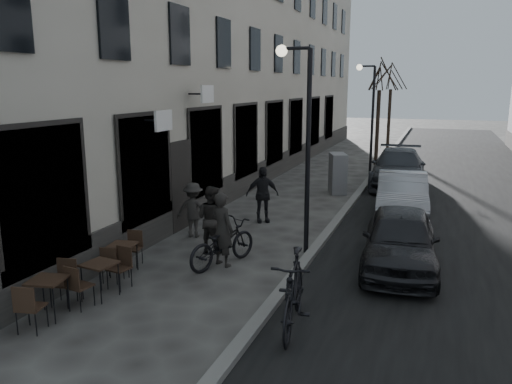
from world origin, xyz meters
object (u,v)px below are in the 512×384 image
Objects in this scene: pedestrian_mid at (193,210)px; streetlamp_near at (302,127)px; bistro_set_b at (100,276)px; pedestrian_far at (262,194)px; tree_near at (380,75)px; bistro_set_a at (48,294)px; car_mid at (402,196)px; streetlamp_far at (369,107)px; bistro_set_c at (123,255)px; car_near at (400,239)px; bicycle at (222,243)px; car_far at (398,168)px; tree_far at (391,77)px; utility_cabinet at (338,173)px; pedestrian_near at (211,219)px; moped at (294,292)px.

streetlamp_near is at bearing 166.67° from pedestrian_mid.
pedestrian_far is (1.14, 6.41, 0.43)m from bistro_set_b.
tree_near is 20.85m from bistro_set_a.
car_mid is at bearing 66.43° from bistro_set_b.
streetlamp_far reaches higher than bistro_set_c.
pedestrian_mid is 5.60m from car_near.
pedestrian_mid is (-0.14, 4.30, 0.33)m from bistro_set_b.
bicycle is 6.94m from car_mid.
car_near reaches higher than bistro_set_b.
pedestrian_far is at bearing -62.98° from bicycle.
streetlamp_near is 0.97× the size of car_far.
car_far is (1.55, -11.39, -3.90)m from tree_far.
bistro_set_a is 1.10m from bistro_set_b.
streetlamp_near is at bearing -83.53° from pedestrian_far.
pedestrian_mid is at bearing 99.59° from bistro_set_b.
utility_cabinet is at bearing 65.15° from bistro_set_a.
tree_far reaches higher than car_mid.
pedestrian_near is (-1.64, -8.06, 0.07)m from utility_cabinet.
streetlamp_near is at bearing -90.00° from streetlamp_far.
tree_near is 1.32× the size of car_mid.
utility_cabinet is at bearing -74.89° from bicycle.
car_near is at bearing -90.14° from utility_cabinet.
streetlamp_far is (0.00, 12.00, 0.00)m from streetlamp_near.
bistro_set_c is 0.83× the size of pedestrian_near.
car_mid is 0.82× the size of car_far.
streetlamp_near is 5.74m from bistro_set_b.
bicycle is at bearing -132.08° from streetlamp_near.
streetlamp_near reaches higher than bistro_set_b.
bistro_set_b is 2.94m from bicycle.
streetlamp_near reaches higher than utility_cabinet.
moped is (3.09, -3.27, -0.18)m from pedestrian_near.
pedestrian_near is (-2.18, -21.73, -3.81)m from tree_far.
bistro_set_c is (-0.01, 2.32, -0.03)m from bistro_set_a.
bistro_set_a is 0.88× the size of pedestrian_far.
car_far is (4.59, 13.70, 0.32)m from bistro_set_b.
streetlamp_far is 1.18× the size of car_mid.
car_far reaches higher than bistro_set_c.
tree_near is 3.66× the size of utility_cabinet.
bistro_set_b is 0.28× the size of car_far.
streetlamp_far is at bearing 90.00° from streetlamp_near.
bistro_set_a is 0.29× the size of car_far.
car_far is at bearing 79.14° from moped.
car_near is (5.79, 2.47, 0.28)m from bistro_set_c.
streetlamp_near is 1.00× the size of streetlamp_far.
bistro_set_b is at bearing -96.90° from tree_far.
tree_near is 13.37m from pedestrian_far.
bistro_set_c is at bearing 54.46° from bicycle.
car_mid is at bearing -82.83° from tree_far.
streetlamp_far is 3.35× the size of bistro_set_a.
bistro_set_c is at bearing -100.77° from tree_near.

